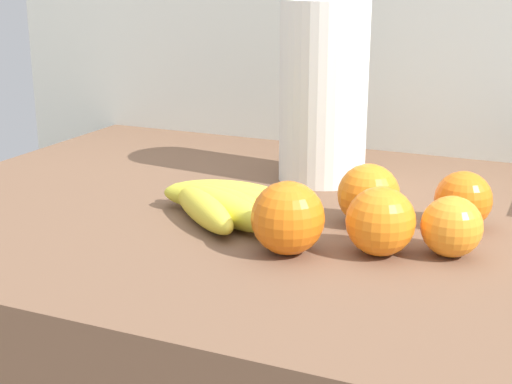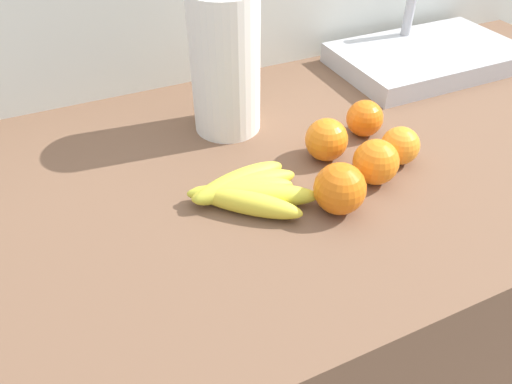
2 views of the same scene
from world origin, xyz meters
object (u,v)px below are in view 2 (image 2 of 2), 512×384
(banana_bunch, at_px, (245,191))
(orange_center, at_px, (400,146))
(paper_towel_roll, at_px, (225,64))
(orange_back_left, at_px, (365,118))
(orange_far_right, at_px, (376,162))
(orange_back_right, at_px, (326,140))
(orange_front, at_px, (340,189))
(sink_basin, at_px, (427,56))

(banana_bunch, height_order, orange_center, orange_center)
(paper_towel_roll, bearing_deg, orange_back_left, -30.76)
(orange_far_right, bearing_deg, orange_back_left, 62.30)
(orange_back_right, xyz_separation_m, paper_towel_roll, (-0.12, 0.17, 0.09))
(orange_center, bearing_deg, orange_far_right, -159.16)
(orange_back_right, relative_size, orange_center, 1.13)
(orange_far_right, height_order, orange_center, orange_far_right)
(orange_front, bearing_deg, orange_back_right, 67.06)
(orange_far_right, bearing_deg, banana_bunch, 169.44)
(banana_bunch, height_order, orange_back_right, orange_back_right)
(banana_bunch, distance_m, sink_basin, 0.67)
(orange_back_left, relative_size, orange_center, 1.03)
(orange_back_right, relative_size, sink_basin, 0.17)
(banana_bunch, bearing_deg, paper_towel_roll, 75.01)
(banana_bunch, bearing_deg, orange_center, -2.61)
(orange_back_right, relative_size, paper_towel_roll, 0.26)
(orange_front, relative_size, orange_center, 1.21)
(orange_far_right, distance_m, sink_basin, 0.50)
(orange_back_left, height_order, orange_center, orange_back_left)
(orange_back_right, bearing_deg, banana_bunch, -163.97)
(orange_far_right, relative_size, orange_center, 1.14)
(orange_center, height_order, sink_basin, sink_basin)
(orange_back_left, height_order, orange_front, orange_front)
(banana_bunch, distance_m, orange_back_left, 0.30)
(orange_center, xyz_separation_m, paper_towel_roll, (-0.23, 0.24, 0.10))
(paper_towel_roll, bearing_deg, orange_far_right, -59.04)
(orange_back_right, xyz_separation_m, orange_center, (0.11, -0.06, -0.00))
(orange_center, xyz_separation_m, sink_basin, (0.31, 0.30, -0.01))
(orange_back_right, bearing_deg, paper_towel_roll, 124.74)
(orange_far_right, relative_size, orange_back_right, 1.01)
(orange_front, height_order, orange_center, orange_front)
(orange_far_right, xyz_separation_m, orange_front, (-0.09, -0.04, 0.00))
(orange_front, bearing_deg, paper_towel_roll, 102.09)
(orange_front, relative_size, paper_towel_roll, 0.28)
(orange_far_right, xyz_separation_m, orange_back_right, (-0.04, 0.09, -0.00))
(orange_back_left, bearing_deg, paper_towel_roll, 149.24)
(orange_back_right, distance_m, orange_center, 0.13)
(banana_bunch, distance_m, orange_back_right, 0.19)
(sink_basin, bearing_deg, orange_front, -142.98)
(orange_back_right, distance_m, orange_front, 0.14)
(banana_bunch, relative_size, paper_towel_roll, 0.71)
(orange_back_left, relative_size, orange_front, 0.85)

